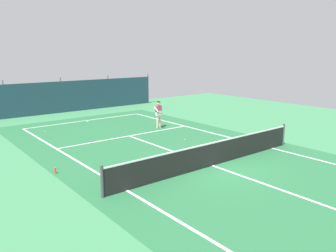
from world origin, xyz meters
The scene contains 10 objects.
ground_plane centered at (0.00, 0.00, 0.00)m, with size 36.00×36.00×0.00m, color #387A4C.
court_surface centered at (0.00, 0.00, 0.00)m, with size 11.02×26.60×0.01m.
tennis_net centered at (0.00, 0.00, 0.51)m, with size 10.12×0.10×1.10m.
back_fence centered at (0.00, 16.49, 0.67)m, with size 16.30×0.98×2.70m.
tennis_player centered at (2.56, 7.07, 0.96)m, with size 0.67×0.78×1.64m.
tennis_ball_near_player centered at (-1.92, 6.42, 0.03)m, with size 0.07×0.07×0.07m, color #CCDB33.
tennis_ball_midcourt centered at (-3.35, 10.25, 0.03)m, with size 0.07×0.07×0.07m, color #CCDB33.
tennis_ball_by_sideline centered at (1.83, 3.80, 0.03)m, with size 0.07×0.07×0.07m, color #CCDB33.
parked_car centered at (1.24, 18.86, 0.84)m, with size 2.43×4.40×1.68m.
water_bottle centered at (-5.39, 3.14, 0.12)m, with size 0.08×0.08×0.24m, color #D84C38.
Camera 1 is at (-9.64, -9.18, 4.56)m, focal length 36.10 mm.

